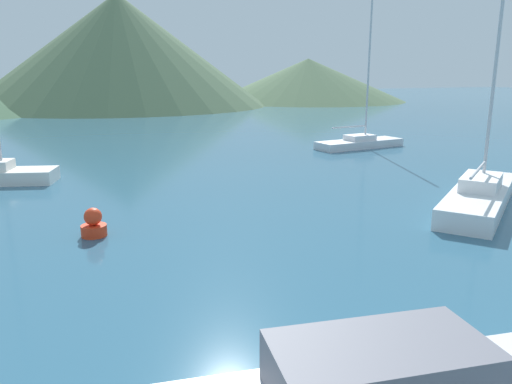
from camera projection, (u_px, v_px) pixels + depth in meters
name	position (u px, v px, depth m)	size (l,w,h in m)	color
sailboat_middle	(360.00, 141.00, 32.21)	(6.25, 2.58, 9.64)	silver
sailboat_outer	(480.00, 194.00, 18.10)	(7.04, 6.00, 9.10)	white
buoy_marker	(94.00, 224.00, 14.95)	(0.76, 0.76, 0.87)	red
hill_east	(120.00, 50.00, 69.79)	(41.08, 41.08, 15.22)	#4C6647
hill_far_east	(308.00, 80.00, 82.07)	(31.62, 31.62, 6.79)	#4C6647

